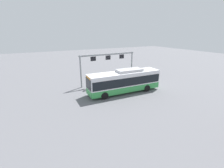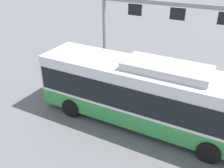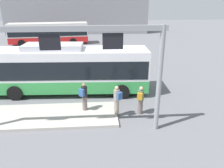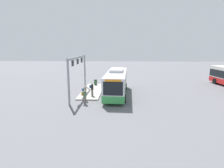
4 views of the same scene
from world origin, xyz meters
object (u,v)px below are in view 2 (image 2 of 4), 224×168
object	(u,v)px
person_boarding	(100,67)
person_waiting_mid	(120,67)
bus_main	(147,93)
person_waiting_near	(143,76)

from	to	relation	value
person_boarding	person_waiting_mid	bearing A→B (deg)	122.69
bus_main	person_boarding	xyz separation A→B (m)	(4.46, -3.52, -0.92)
person_waiting_near	person_waiting_mid	world-z (taller)	same
bus_main	person_waiting_near	distance (m)	3.46
person_boarding	person_waiting_mid	size ratio (longest dim) A/B	1.00
person_waiting_mid	bus_main	bearing A→B (deg)	8.56
person_boarding	person_waiting_near	size ratio (longest dim) A/B	1.00
person_waiting_near	person_waiting_mid	xyz separation A→B (m)	(1.83, -0.60, 0.00)
bus_main	person_boarding	bearing A→B (deg)	-35.76
bus_main	person_boarding	size ratio (longest dim) A/B	6.65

